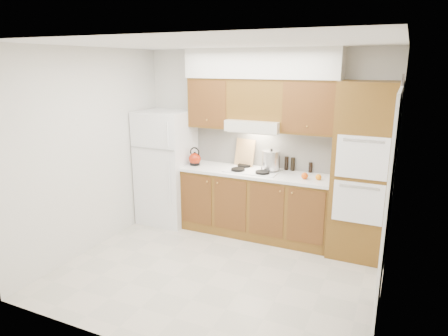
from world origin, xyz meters
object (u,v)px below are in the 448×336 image
at_px(oven_cabinet, 363,172).
at_px(stock_pot, 271,160).
at_px(fridge, 167,167).
at_px(kettle, 195,159).

relative_size(oven_cabinet, stock_pot, 8.64).
distance_m(oven_cabinet, stock_pot, 1.23).
bearing_deg(stock_pot, fridge, -174.93).
height_order(oven_cabinet, stock_pot, oven_cabinet).
bearing_deg(kettle, fridge, -179.70).
bearing_deg(kettle, stock_pot, 8.15).
height_order(kettle, stock_pot, stock_pot).
bearing_deg(oven_cabinet, fridge, -179.30).
height_order(fridge, oven_cabinet, oven_cabinet).
xyz_separation_m(fridge, oven_cabinet, (2.85, 0.03, 0.24)).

